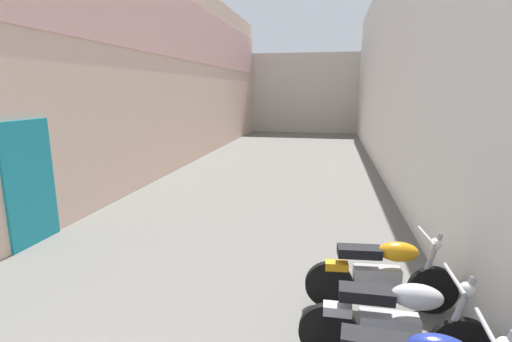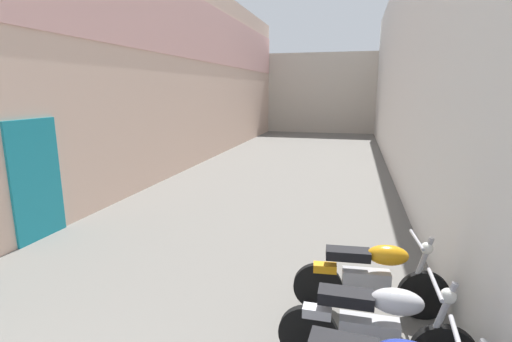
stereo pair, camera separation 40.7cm
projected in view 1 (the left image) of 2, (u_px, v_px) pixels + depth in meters
name	position (u px, v px, depth m)	size (l,w,h in m)	color
ground_plane	(266.00, 186.00, 10.73)	(40.76, 40.76, 0.00)	#66635E
building_left	(171.00, 69.00, 12.56)	(0.45, 24.76, 6.69)	beige
building_right	(395.00, 68.00, 11.26)	(0.45, 24.76, 6.68)	silver
building_far_end	(305.00, 93.00, 24.95)	(9.77, 2.00, 5.01)	beige
motorcycle_fourth	(396.00, 321.00, 3.64)	(1.85, 0.58, 1.04)	black
motorcycle_fifth	(382.00, 272.00, 4.61)	(1.85, 0.58, 1.04)	black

